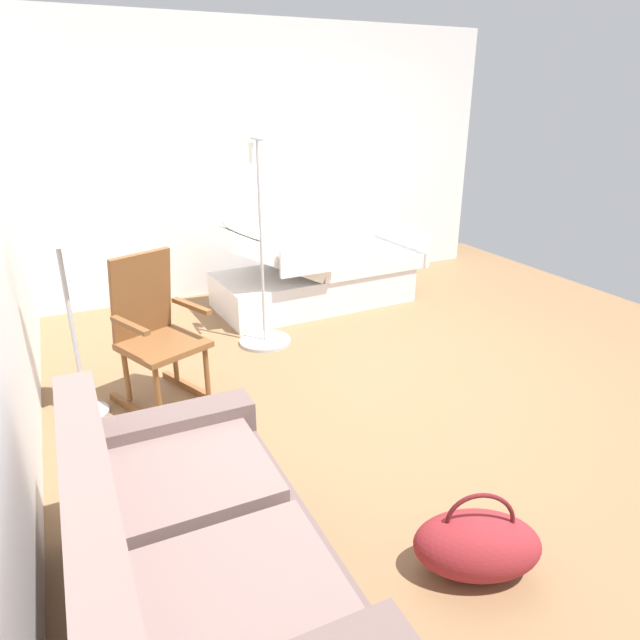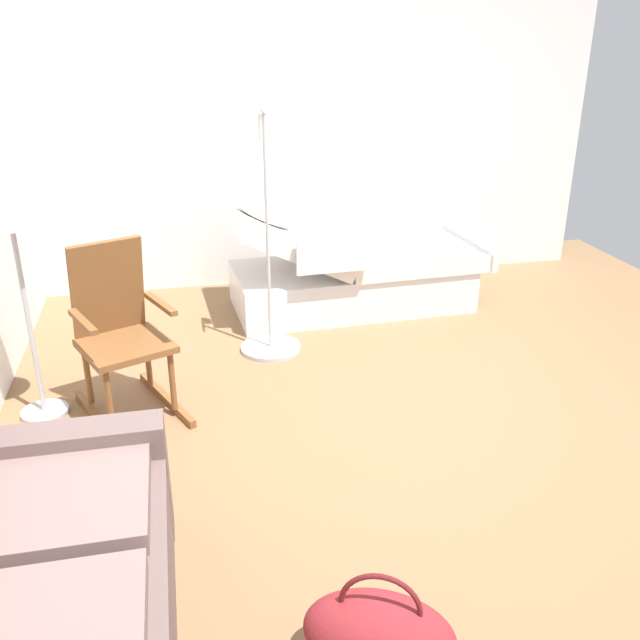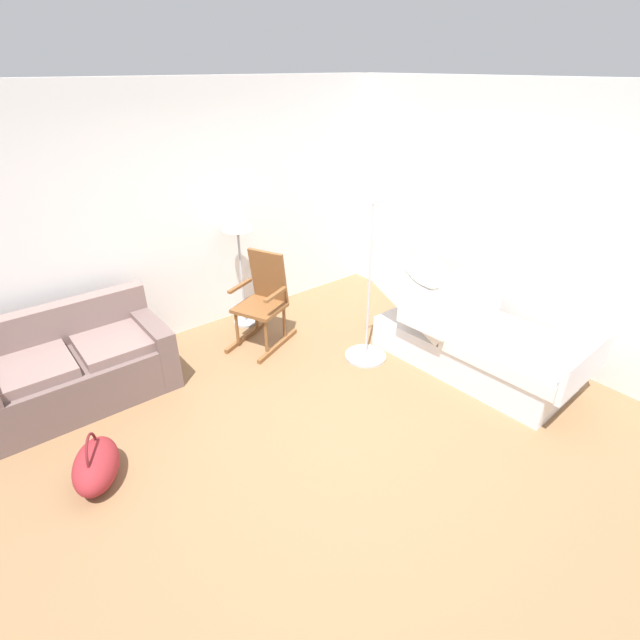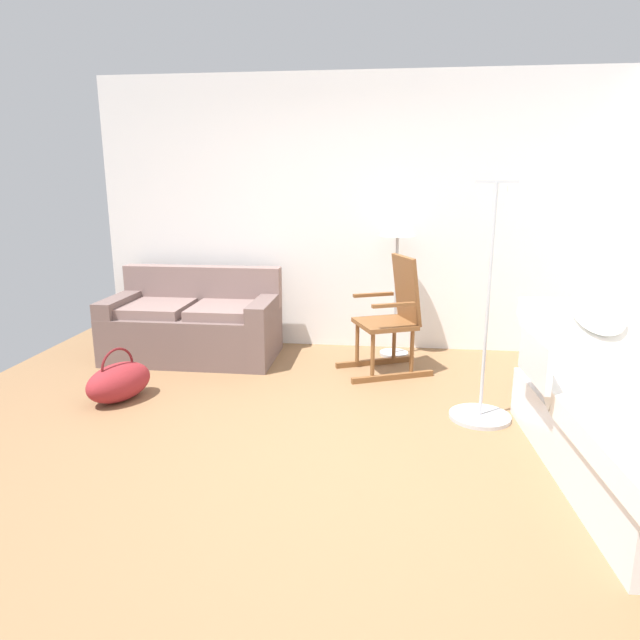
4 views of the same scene
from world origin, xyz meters
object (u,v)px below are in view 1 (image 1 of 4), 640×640
(hospital_bed, at_px, (313,275))
(couch, at_px, (197,574))
(iv_pole, at_px, (264,315))
(duffel_bag, at_px, (477,545))
(floor_lamp, at_px, (56,234))
(rocking_chair, at_px, (156,335))

(hospital_bed, bearing_deg, couch, 148.80)
(iv_pole, bearing_deg, couch, 155.03)
(couch, relative_size, duffel_bag, 2.49)
(duffel_bag, height_order, iv_pole, iv_pole)
(hospital_bed, distance_m, floor_lamp, 2.81)
(hospital_bed, relative_size, iv_pole, 1.26)
(rocking_chair, bearing_deg, hospital_bed, -52.33)
(floor_lamp, bearing_deg, rocking_chair, -93.33)
(hospital_bed, xyz_separation_m, iv_pole, (-0.73, 0.80, -0.05))
(hospital_bed, height_order, duffel_bag, hospital_bed)
(hospital_bed, distance_m, rocking_chair, 2.26)
(duffel_bag, bearing_deg, iv_pole, -0.42)
(iv_pole, bearing_deg, hospital_bed, -47.74)
(hospital_bed, bearing_deg, duffel_bag, 166.84)
(hospital_bed, height_order, rocking_chair, rocking_chair)
(hospital_bed, distance_m, duffel_bag, 3.60)
(couch, xyz_separation_m, rocking_chair, (1.91, -0.21, 0.20))
(floor_lamp, xyz_separation_m, duffel_bag, (-2.15, -1.46, -1.07))
(couch, xyz_separation_m, duffel_bag, (-0.21, -1.17, -0.15))
(couch, distance_m, iv_pole, 2.83)
(couch, bearing_deg, hospital_bed, -31.20)
(couch, bearing_deg, floor_lamp, 8.38)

